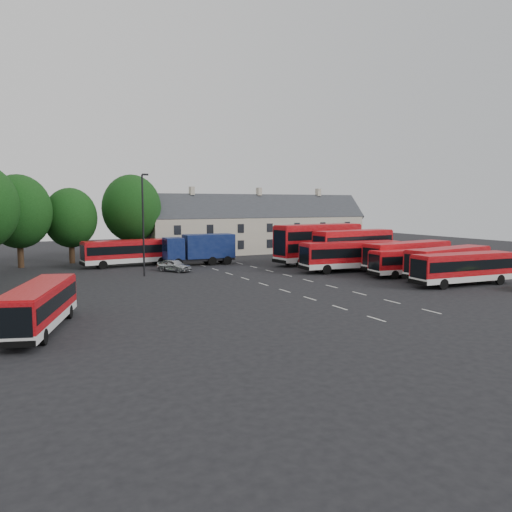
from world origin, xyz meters
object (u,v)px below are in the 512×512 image
object	(u,v)px
bus_dd_south	(353,246)
lamppost	(143,222)
bus_west	(39,304)
box_truck	(200,248)
bus_row_a	(464,266)
silver_car	(174,265)

from	to	relation	value
bus_dd_south	lamppost	size ratio (longest dim) A/B	1.03
bus_west	box_truck	world-z (taller)	box_truck
bus_dd_south	lamppost	distance (m)	24.80
bus_west	box_truck	distance (m)	33.10
bus_row_a	bus_dd_south	bearing A→B (deg)	97.23
bus_row_a	silver_car	world-z (taller)	bus_row_a
silver_car	lamppost	size ratio (longest dim) A/B	0.39
box_truck	silver_car	world-z (taller)	box_truck
bus_row_a	lamppost	world-z (taller)	lamppost
bus_row_a	silver_car	xyz separation A→B (m)	(-21.13, 21.43, -1.10)
bus_dd_south	lamppost	world-z (taller)	lamppost
bus_dd_south	bus_west	bearing A→B (deg)	-161.71
bus_dd_south	box_truck	world-z (taller)	bus_dd_south
bus_dd_south	silver_car	world-z (taller)	bus_dd_south
bus_dd_south	silver_car	distance (m)	21.32
bus_dd_south	box_truck	xyz separation A→B (m)	(-15.56, 10.51, -0.40)
silver_car	lamppost	xyz separation A→B (m)	(-3.89, -2.05, 4.99)
bus_dd_south	silver_car	xyz separation A→B (m)	(-20.39, 5.98, -1.81)
bus_west	silver_car	world-z (taller)	bus_west
bus_row_a	silver_car	distance (m)	30.12
lamppost	bus_dd_south	bearing A→B (deg)	-9.18
bus_row_a	lamppost	bearing A→B (deg)	146.71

